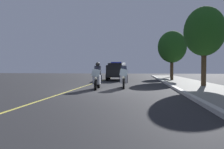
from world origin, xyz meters
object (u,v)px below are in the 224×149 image
Objects in this scene: tree_behind_suv at (172,47)px; tree_mid_block at (204,32)px; police_motorcycle_lead_left at (97,78)px; police_suv at (116,71)px; police_motorcycle_lead_right at (124,78)px; tree_far_back at (172,47)px.

tree_mid_block is at bearing -0.62° from tree_behind_suv.
police_motorcycle_lead_left is 0.39× the size of tree_mid_block.
tree_mid_block is at bearing 41.75° from police_suv.
police_suv is 0.87× the size of tree_behind_suv.
police_motorcycle_lead_left is 1.00× the size of police_motorcycle_lead_right.
tree_far_back reaches higher than police_motorcycle_lead_right.
tree_far_back is (-7.09, -1.03, -0.29)m from tree_mid_block.
tree_mid_block reaches higher than police_suv.
tree_far_back is at bearing 146.67° from police_motorcycle_lead_left.
tree_behind_suv is at bearing 160.91° from police_motorcycle_lead_right.
tree_far_back reaches higher than police_suv.
tree_far_back is 8.16m from tree_behind_suv.
tree_behind_suv reaches higher than tree_far_back.
tree_far_back is at bearing -8.50° from tree_behind_suv.
police_suv is 10.92m from tree_mid_block.
tree_mid_block is at bearing 8.30° from tree_far_back.
tree_mid_block is at bearing 106.75° from police_motorcycle_lead_left.
police_suv is (-10.01, 0.08, 0.37)m from police_motorcycle_lead_left.
tree_mid_block is (-2.14, 7.11, 3.16)m from police_motorcycle_lead_left.
police_suv is 10.73m from tree_behind_suv.
tree_mid_block is 0.94× the size of tree_behind_suv.
police_motorcycle_lead_left is at bearing -22.85° from tree_behind_suv.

